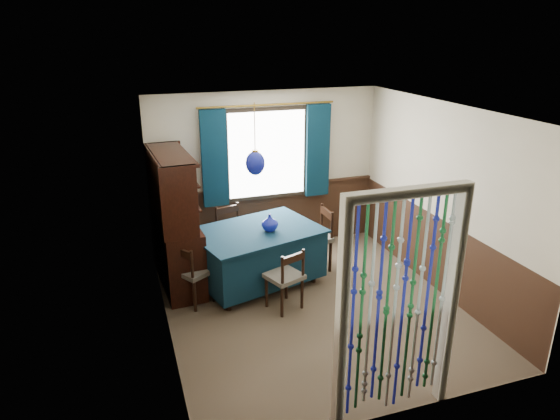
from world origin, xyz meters
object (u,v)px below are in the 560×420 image
object	(u,v)px
chair_far	(233,234)
chair_left	(192,272)
pendant_lamp	(255,163)
chair_near	(286,277)
sideboard	(176,240)
bowl_shelf	(179,199)
vase_sideboard	(176,207)
chair_right	(316,237)
dining_table	(257,253)
vase_table	(270,223)

from	to	relation	value
chair_far	chair_left	distance (m)	1.26
chair_far	pendant_lamp	size ratio (longest dim) A/B	0.96
chair_near	chair_left	size ratio (longest dim) A/B	0.98
sideboard	pendant_lamp	xyz separation A→B (m)	(1.04, -0.37, 1.10)
bowl_shelf	sideboard	bearing A→B (deg)	104.71
vase_sideboard	sideboard	bearing A→B (deg)	-103.68
sideboard	bowl_shelf	distance (m)	0.70
vase_sideboard	chair_right	bearing A→B (deg)	-12.57
chair_near	pendant_lamp	xyz separation A→B (m)	(-0.16, 0.76, 1.29)
dining_table	chair_near	size ratio (longest dim) A/B	2.31
chair_far	pendant_lamp	distance (m)	1.47
bowl_shelf	dining_table	bearing A→B (deg)	-8.33
chair_far	vase_sideboard	distance (m)	1.00
chair_left	vase_sideboard	bearing A→B (deg)	151.41
chair_far	vase_table	distance (m)	0.98
vase_sideboard	chair_left	bearing A→B (deg)	-86.51
dining_table	pendant_lamp	xyz separation A→B (m)	(0.00, 0.00, 1.27)
vase_sideboard	dining_table	bearing A→B (deg)	-32.35
chair_right	bowl_shelf	distance (m)	2.10
bowl_shelf	chair_right	bearing A→B (deg)	1.34
chair_right	vase_table	distance (m)	0.94
chair_far	chair_left	bearing A→B (deg)	37.17
dining_table	vase_table	xyz separation A→B (m)	(0.16, -0.08, 0.45)
chair_far	chair_right	bearing A→B (deg)	138.53
pendant_lamp	vase_table	size ratio (longest dim) A/B	4.34
chair_far	sideboard	size ratio (longest dim) A/B	0.48
dining_table	vase_table	size ratio (longest dim) A/B	8.88
chair_left	vase_sideboard	distance (m)	1.06
chair_near	pendant_lamp	distance (m)	1.51
sideboard	pendant_lamp	bearing A→B (deg)	-23.42
dining_table	chair_left	distance (m)	0.96
chair_left	bowl_shelf	bearing A→B (deg)	155.47
vase_table	dining_table	bearing A→B (deg)	154.51
dining_table	sideboard	xyz separation A→B (m)	(-1.04, 0.37, 0.17)
chair_left	sideboard	xyz separation A→B (m)	(-0.11, 0.64, 0.19)
chair_left	pendant_lamp	xyz separation A→B (m)	(0.93, 0.26, 1.28)
sideboard	vase_table	world-z (taller)	sideboard
chair_far	vase_table	bearing A→B (deg)	96.54
vase_table	sideboard	bearing A→B (deg)	159.45
pendant_lamp	bowl_shelf	size ratio (longest dim) A/B	4.41
chair_left	bowl_shelf	distance (m)	0.94
chair_near	vase_table	bearing A→B (deg)	68.55
pendant_lamp	vase_sideboard	distance (m)	1.35
dining_table	vase_sideboard	xyz separation A→B (m)	(-0.98, 0.62, 0.57)
dining_table	sideboard	size ratio (longest dim) A/B	1.02
chair_far	bowl_shelf	size ratio (longest dim) A/B	4.22
sideboard	pendant_lamp	size ratio (longest dim) A/B	2.00
dining_table	chair_near	xyz separation A→B (m)	(0.16, -0.76, -0.02)
chair_far	sideboard	bearing A→B (deg)	6.94
chair_near	vase_table	world-z (taller)	vase_table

